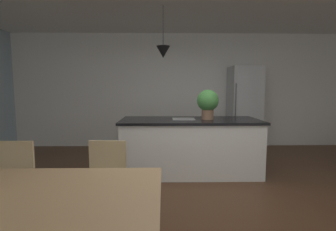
{
  "coord_description": "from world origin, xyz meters",
  "views": [
    {
      "loc": [
        -0.46,
        -2.81,
        1.4
      ],
      "look_at": [
        -0.4,
        0.56,
        1.03
      ],
      "focal_mm": 26.61,
      "sensor_mm": 36.0,
      "label": 1
    }
  ],
  "objects_px": {
    "chair_far_left": "(9,184)",
    "chair_far_right": "(104,183)",
    "potted_plant_on_island": "(208,102)",
    "kitchen_island": "(190,146)",
    "refrigerator": "(244,108)"
  },
  "relations": [
    {
      "from": "chair_far_right",
      "to": "refrigerator",
      "type": "distance_m",
      "value": 4.13
    },
    {
      "from": "potted_plant_on_island",
      "to": "kitchen_island",
      "type": "bearing_deg",
      "value": 180.0
    },
    {
      "from": "chair_far_right",
      "to": "potted_plant_on_island",
      "type": "xyz_separation_m",
      "value": [
        1.3,
        1.66,
        0.71
      ]
    },
    {
      "from": "kitchen_island",
      "to": "refrigerator",
      "type": "relative_size",
      "value": 1.19
    },
    {
      "from": "kitchen_island",
      "to": "refrigerator",
      "type": "height_order",
      "value": "refrigerator"
    },
    {
      "from": "chair_far_left",
      "to": "refrigerator",
      "type": "height_order",
      "value": "refrigerator"
    },
    {
      "from": "chair_far_left",
      "to": "potted_plant_on_island",
      "type": "xyz_separation_m",
      "value": [
        2.24,
        1.66,
        0.71
      ]
    },
    {
      "from": "kitchen_island",
      "to": "refrigerator",
      "type": "bearing_deg",
      "value": 49.08
    },
    {
      "from": "chair_far_left",
      "to": "potted_plant_on_island",
      "type": "distance_m",
      "value": 2.88
    },
    {
      "from": "kitchen_island",
      "to": "potted_plant_on_island",
      "type": "xyz_separation_m",
      "value": [
        0.29,
        -0.0,
        0.72
      ]
    },
    {
      "from": "chair_far_right",
      "to": "potted_plant_on_island",
      "type": "bearing_deg",
      "value": 51.88
    },
    {
      "from": "refrigerator",
      "to": "chair_far_left",
      "type": "bearing_deg",
      "value": -135.62
    },
    {
      "from": "kitchen_island",
      "to": "refrigerator",
      "type": "distance_m",
      "value": 2.22
    },
    {
      "from": "chair_far_left",
      "to": "chair_far_right",
      "type": "relative_size",
      "value": 1.0
    },
    {
      "from": "kitchen_island",
      "to": "potted_plant_on_island",
      "type": "height_order",
      "value": "potted_plant_on_island"
    }
  ]
}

